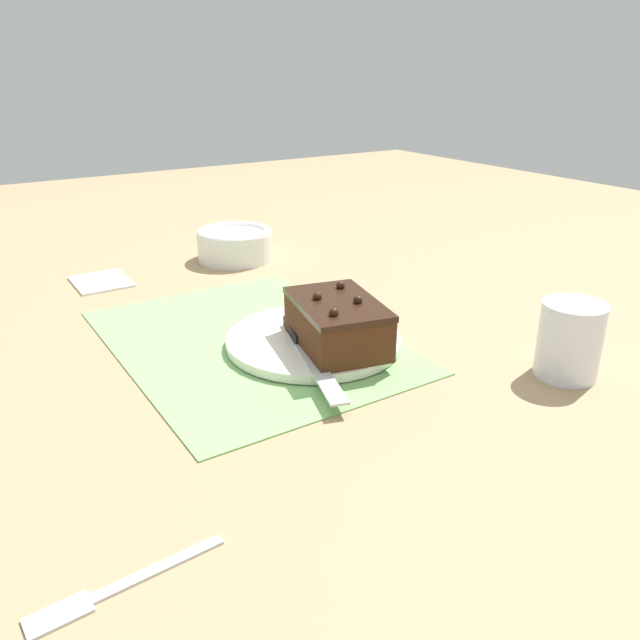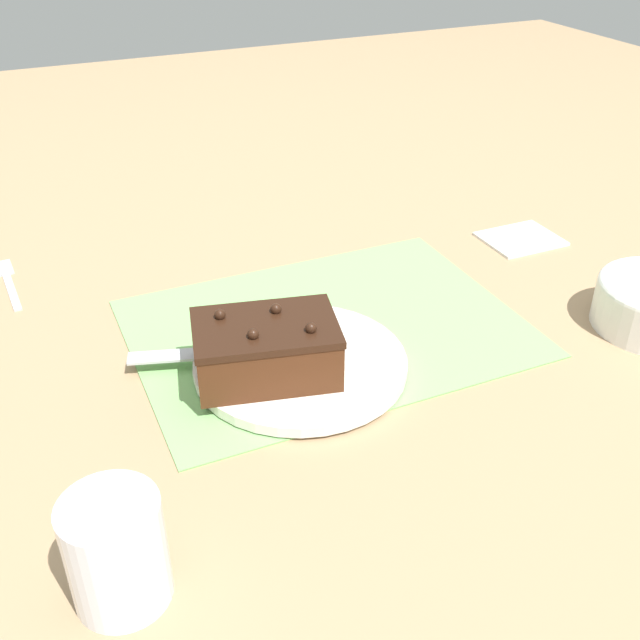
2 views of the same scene
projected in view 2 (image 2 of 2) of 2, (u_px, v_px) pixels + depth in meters
name	position (u px, v px, depth m)	size (l,w,h in m)	color
ground_plane	(327.00, 329.00, 0.91)	(3.00, 3.00, 0.00)	#9E7F5B
placemat_woven	(327.00, 327.00, 0.91)	(0.46, 0.34, 0.00)	#7AB266
cake_plate	(300.00, 363.00, 0.83)	(0.24, 0.24, 0.01)	white
chocolate_cake	(266.00, 349.00, 0.79)	(0.17, 0.13, 0.07)	#472614
serving_knife	(272.00, 346.00, 0.84)	(0.23, 0.09, 0.01)	black
drinking_glass	(116.00, 552.00, 0.56)	(0.08, 0.08, 0.09)	white
folded_napkin	(521.00, 238.00, 1.11)	(0.11, 0.09, 0.01)	white
dessert_fork	(8.00, 279.00, 1.01)	(0.02, 0.15, 0.01)	#B7BABF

